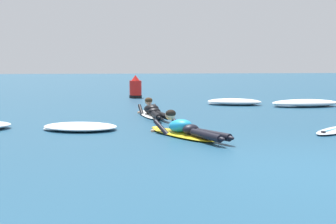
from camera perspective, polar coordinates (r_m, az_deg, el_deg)
ground_plane at (r=15.56m, az=1.79°, el=1.02°), size 120.00×120.00×0.00m
surfer_near at (r=8.49m, az=2.23°, el=-2.35°), size 1.38×2.43×0.53m
surfer_far at (r=11.77m, az=-2.06°, el=0.04°), size 0.69×2.58×0.54m
whitewater_front at (r=9.60m, az=-11.50°, el=-1.91°), size 1.92×1.61×0.14m
whitewater_mid_left at (r=15.45m, az=17.68°, el=1.12°), size 2.38×1.08×0.25m
whitewater_back at (r=15.53m, az=8.77°, el=1.33°), size 2.15×1.64×0.23m
channel_marker_buoy at (r=18.71m, az=-4.32°, el=3.07°), size 0.55×0.55×0.99m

